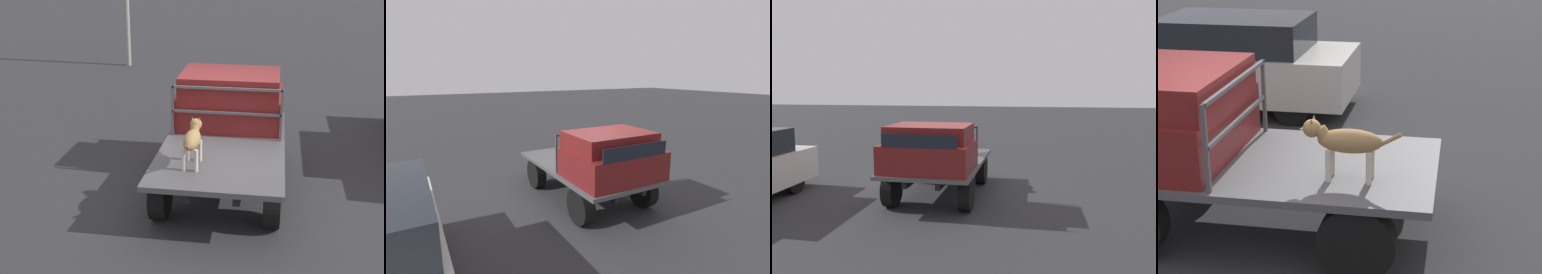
% 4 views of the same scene
% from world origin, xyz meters
% --- Properties ---
extents(ground_plane, '(80.00, 80.00, 0.00)m').
position_xyz_m(ground_plane, '(0.00, 0.00, 0.00)').
color(ground_plane, '#2D2D30').
extents(flatbed_truck, '(3.70, 1.96, 0.81)m').
position_xyz_m(flatbed_truck, '(0.00, 0.00, 0.59)').
color(flatbed_truck, black).
rests_on(flatbed_truck, ground).
extents(truck_cab, '(1.49, 1.84, 0.96)m').
position_xyz_m(truck_cab, '(1.02, 0.00, 1.27)').
color(truck_cab, maroon).
rests_on(truck_cab, flatbed_truck).
extents(truck_headboard, '(0.04, 1.84, 0.87)m').
position_xyz_m(truck_headboard, '(0.24, 0.00, 1.39)').
color(truck_headboard, '#4C4C4F').
rests_on(truck_headboard, flatbed_truck).
extents(dog, '(1.00, 0.24, 0.64)m').
position_xyz_m(dog, '(-0.94, 0.37, 1.21)').
color(dog, beige).
rests_on(dog, flatbed_truck).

